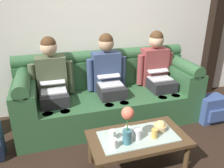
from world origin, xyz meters
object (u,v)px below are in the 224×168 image
object	(u,v)px
cup_near_left	(137,134)
backpack_right	(211,109)
couch	(108,95)
coffee_table	(138,141)
cup_near_right	(128,131)
person_middle	(108,76)
flower_vase	(127,122)
cup_far_right	(154,133)
cup_far_left	(114,143)
cup_far_center	(112,135)
person_left	(53,82)
person_right	(157,71)
snack_bowl	(160,126)

from	to	relation	value
cup_near_left	backpack_right	distance (m)	1.54
couch	coffee_table	bearing A→B (deg)	-90.00
cup_near_left	cup_near_right	size ratio (longest dim) A/B	1.23
person_middle	flower_vase	bearing A→B (deg)	-97.33
cup_far_right	cup_far_left	bearing A→B (deg)	-175.89
person_middle	cup_far_right	size ratio (longest dim) A/B	12.80
flower_vase	cup_far_right	world-z (taller)	flower_vase
cup_far_right	backpack_right	distance (m)	1.40
cup_near_right	cup_far_center	distance (m)	0.17
cup_near_right	cup_far_left	size ratio (longest dim) A/B	0.96
cup_near_left	cup_far_right	world-z (taller)	cup_near_left
coffee_table	backpack_right	size ratio (longest dim) A/B	2.60
person_left	cup_far_left	distance (m)	1.27
cup_far_center	cup_far_right	bearing A→B (deg)	-12.78
person_right	cup_far_center	size ratio (longest dim) A/B	11.95
person_right	cup_far_center	world-z (taller)	person_right
person_right	coffee_table	xyz separation A→B (m)	(-0.74, -1.06, -0.32)
person_middle	flower_vase	xyz separation A→B (m)	(-0.15, -1.13, -0.03)
cup_near_left	person_middle	bearing A→B (deg)	88.57
flower_vase	couch	bearing A→B (deg)	82.70
cup_near_left	cup_near_right	distance (m)	0.11
cup_far_left	person_middle	bearing A→B (deg)	76.29
couch	backpack_right	world-z (taller)	couch
person_right	cup_far_left	distance (m)	1.57
person_middle	snack_bowl	world-z (taller)	person_middle
person_middle	cup_far_center	xyz separation A→B (m)	(-0.26, -1.04, -0.21)
person_left	cup_far_left	size ratio (longest dim) A/B	13.19
person_middle	cup_far_left	xyz separation A→B (m)	(-0.28, -1.16, -0.21)
person_left	snack_bowl	world-z (taller)	person_left
coffee_table	snack_bowl	xyz separation A→B (m)	(0.26, 0.03, 0.10)
coffee_table	cup_far_left	size ratio (longest dim) A/B	10.61
couch	cup_far_center	world-z (taller)	couch
person_left	flower_vase	distance (m)	1.28
couch	person_right	world-z (taller)	person_right
couch	backpack_right	xyz separation A→B (m)	(1.36, -0.51, -0.18)
backpack_right	coffee_table	bearing A→B (deg)	-157.86
cup_near_right	cup_far_center	size ratio (longest dim) A/B	0.87
snack_bowl	cup_far_center	xyz separation A→B (m)	(-0.52, -0.01, 0.01)
person_middle	cup_near_right	bearing A→B (deg)	-95.36
cup_near_right	cup_far_left	bearing A→B (deg)	-141.70
couch	person_left	size ratio (longest dim) A/B	2.01
couch	person_right	xyz separation A→B (m)	(0.74, -0.00, 0.29)
cup_near_left	couch	bearing A→B (deg)	88.58
person_left	cup_near_left	bearing A→B (deg)	-57.11
cup_near_right	cup_far_right	xyz separation A→B (m)	(0.24, -0.12, 0.00)
flower_vase	cup_far_right	size ratio (longest dim) A/B	3.99
cup_far_center	cup_far_left	bearing A→B (deg)	-100.59
coffee_table	snack_bowl	distance (m)	0.28
cup_near_right	person_right	bearing A→B (deg)	50.46
person_left	cup_far_center	size ratio (longest dim) A/B	11.95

